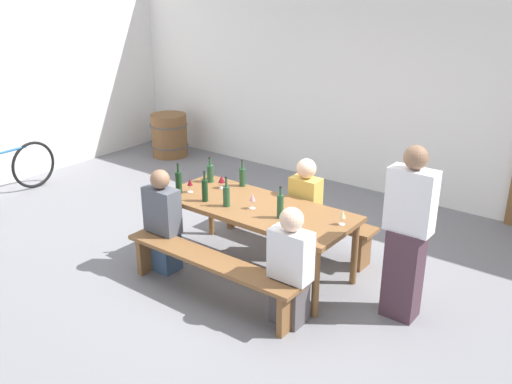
{
  "coord_description": "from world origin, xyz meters",
  "views": [
    {
      "loc": [
        3.22,
        -4.23,
        2.98
      ],
      "look_at": [
        0.0,
        0.0,
        0.9
      ],
      "focal_mm": 39.05,
      "sensor_mm": 36.0,
      "label": 1
    }
  ],
  "objects_px": {
    "wine_bottle_5": "(205,190)",
    "seated_guest_near_1": "(290,269)",
    "wine_bottle_4": "(179,182)",
    "standing_host": "(407,237)",
    "bench_near": "(210,267)",
    "tasting_table": "(256,212)",
    "wine_glass_2": "(342,214)",
    "wine_glass_3": "(252,198)",
    "wine_bottle_0": "(226,196)",
    "wine_glass_4": "(190,183)",
    "wine_glass_0": "(222,179)",
    "wine_bottle_1": "(242,177)",
    "bench_far": "(294,217)",
    "parked_bicycle_0": "(0,173)",
    "wine_bottle_2": "(280,206)",
    "wine_bottle_3": "(210,173)",
    "wine_barrel": "(169,135)",
    "seated_guest_far_0": "(305,210)",
    "wine_glass_1": "(211,170)",
    "seated_guest_near_0": "(163,224)"
  },
  "relations": [
    {
      "from": "wine_bottle_2",
      "to": "wine_bottle_3",
      "type": "height_order",
      "value": "wine_bottle_2"
    },
    {
      "from": "seated_guest_far_0",
      "to": "seated_guest_near_1",
      "type": "bearing_deg",
      "value": 26.95
    },
    {
      "from": "seated_guest_far_0",
      "to": "wine_barrel",
      "type": "bearing_deg",
      "value": -114.17
    },
    {
      "from": "wine_glass_4",
      "to": "standing_host",
      "type": "distance_m",
      "value": 2.41
    },
    {
      "from": "wine_glass_1",
      "to": "wine_glass_2",
      "type": "relative_size",
      "value": 1.07
    },
    {
      "from": "wine_glass_2",
      "to": "wine_glass_3",
      "type": "height_order",
      "value": "wine_glass_3"
    },
    {
      "from": "bench_near",
      "to": "seated_guest_near_0",
      "type": "distance_m",
      "value": 0.82
    },
    {
      "from": "standing_host",
      "to": "wine_glass_3",
      "type": "bearing_deg",
      "value": 7.88
    },
    {
      "from": "wine_bottle_0",
      "to": "wine_glass_3",
      "type": "xyz_separation_m",
      "value": [
        0.25,
        0.11,
        -0.0
      ]
    },
    {
      "from": "tasting_table",
      "to": "wine_glass_1",
      "type": "height_order",
      "value": "wine_glass_1"
    },
    {
      "from": "wine_bottle_3",
      "to": "wine_glass_2",
      "type": "bearing_deg",
      "value": -3.98
    },
    {
      "from": "wine_barrel",
      "to": "wine_glass_4",
      "type": "bearing_deg",
      "value": -40.69
    },
    {
      "from": "wine_bottle_2",
      "to": "wine_bottle_5",
      "type": "bearing_deg",
      "value": -172.08
    },
    {
      "from": "wine_glass_3",
      "to": "seated_guest_far_0",
      "type": "xyz_separation_m",
      "value": [
        0.21,
        0.67,
        -0.3
      ]
    },
    {
      "from": "wine_glass_4",
      "to": "tasting_table",
      "type": "bearing_deg",
      "value": 9.65
    },
    {
      "from": "wine_bottle_2",
      "to": "wine_bottle_3",
      "type": "xyz_separation_m",
      "value": [
        -1.23,
        0.35,
        -0.02
      ]
    },
    {
      "from": "wine_bottle_5",
      "to": "seated_guest_near_1",
      "type": "relative_size",
      "value": 0.3
    },
    {
      "from": "wine_bottle_4",
      "to": "standing_host",
      "type": "xyz_separation_m",
      "value": [
        2.47,
        0.36,
        -0.08
      ]
    },
    {
      "from": "wine_glass_2",
      "to": "parked_bicycle_0",
      "type": "xyz_separation_m",
      "value": [
        -5.08,
        -0.65,
        -0.48
      ]
    },
    {
      "from": "tasting_table",
      "to": "wine_bottle_0",
      "type": "xyz_separation_m",
      "value": [
        -0.23,
        -0.2,
        0.19
      ]
    },
    {
      "from": "parked_bicycle_0",
      "to": "wine_bottle_2",
      "type": "bearing_deg",
      "value": -85.75
    },
    {
      "from": "wine_bottle_5",
      "to": "wine_glass_1",
      "type": "height_order",
      "value": "wine_bottle_5"
    },
    {
      "from": "wine_bottle_1",
      "to": "wine_bottle_4",
      "type": "distance_m",
      "value": 0.72
    },
    {
      "from": "bench_near",
      "to": "seated_guest_near_1",
      "type": "height_order",
      "value": "seated_guest_near_1"
    },
    {
      "from": "wine_glass_0",
      "to": "wine_glass_2",
      "type": "bearing_deg",
      "value": -1.78
    },
    {
      "from": "wine_glass_1",
      "to": "wine_glass_2",
      "type": "xyz_separation_m",
      "value": [
        1.84,
        -0.2,
        -0.01
      ]
    },
    {
      "from": "bench_far",
      "to": "standing_host",
      "type": "bearing_deg",
      "value": -20.81
    },
    {
      "from": "wine_bottle_1",
      "to": "standing_host",
      "type": "height_order",
      "value": "standing_host"
    },
    {
      "from": "wine_bottle_0",
      "to": "wine_bottle_2",
      "type": "bearing_deg",
      "value": 8.57
    },
    {
      "from": "wine_bottle_4",
      "to": "wine_glass_3",
      "type": "height_order",
      "value": "wine_bottle_4"
    },
    {
      "from": "wine_bottle_1",
      "to": "wine_glass_4",
      "type": "height_order",
      "value": "wine_bottle_1"
    },
    {
      "from": "wine_bottle_2",
      "to": "wine_bottle_5",
      "type": "xyz_separation_m",
      "value": [
        -0.88,
        -0.12,
        -0.0
      ]
    },
    {
      "from": "wine_glass_2",
      "to": "wine_glass_0",
      "type": "bearing_deg",
      "value": 178.22
    },
    {
      "from": "wine_bottle_4",
      "to": "wine_glass_2",
      "type": "height_order",
      "value": "wine_bottle_4"
    },
    {
      "from": "bench_far",
      "to": "wine_bottle_4",
      "type": "relative_size",
      "value": 5.81
    },
    {
      "from": "wine_bottle_4",
      "to": "wine_barrel",
      "type": "height_order",
      "value": "wine_bottle_4"
    },
    {
      "from": "bench_far",
      "to": "wine_glass_1",
      "type": "bearing_deg",
      "value": -155.52
    },
    {
      "from": "wine_bottle_0",
      "to": "wine_glass_4",
      "type": "height_order",
      "value": "wine_bottle_0"
    },
    {
      "from": "wine_bottle_5",
      "to": "parked_bicycle_0",
      "type": "bearing_deg",
      "value": -175.23
    },
    {
      "from": "tasting_table",
      "to": "wine_glass_1",
      "type": "xyz_separation_m",
      "value": [
        -0.9,
        0.32,
        0.19
      ]
    },
    {
      "from": "seated_guest_far_0",
      "to": "parked_bicycle_0",
      "type": "height_order",
      "value": "seated_guest_far_0"
    },
    {
      "from": "wine_bottle_0",
      "to": "seated_guest_far_0",
      "type": "relative_size",
      "value": 0.28
    },
    {
      "from": "wine_bottle_2",
      "to": "seated_guest_far_0",
      "type": "bearing_deg",
      "value": 101.74
    },
    {
      "from": "wine_bottle_5",
      "to": "seated_guest_far_0",
      "type": "xyz_separation_m",
      "value": [
        0.74,
        0.81,
        -0.31
      ]
    },
    {
      "from": "seated_guest_near_1",
      "to": "wine_glass_2",
      "type": "bearing_deg",
      "value": -8.99
    },
    {
      "from": "wine_bottle_0",
      "to": "wine_bottle_2",
      "type": "distance_m",
      "value": 0.62
    },
    {
      "from": "wine_bottle_1",
      "to": "wine_bottle_5",
      "type": "relative_size",
      "value": 0.91
    },
    {
      "from": "tasting_table",
      "to": "wine_glass_2",
      "type": "xyz_separation_m",
      "value": [
        0.94,
        0.12,
        0.18
      ]
    },
    {
      "from": "bench_far",
      "to": "wine_glass_0",
      "type": "bearing_deg",
      "value": -137.27
    },
    {
      "from": "wine_bottle_4",
      "to": "wine_glass_1",
      "type": "xyz_separation_m",
      "value": [
        -0.02,
        0.55,
        -0.02
      ]
    }
  ]
}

